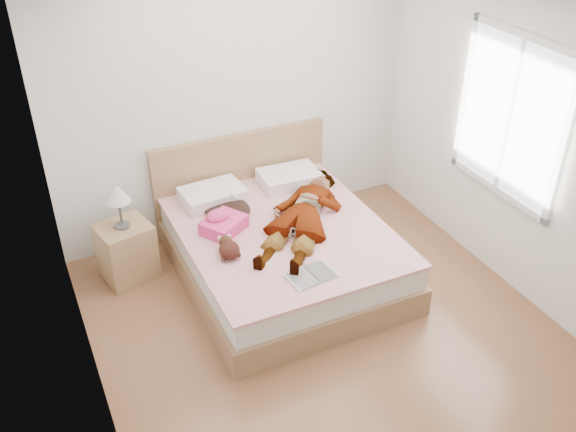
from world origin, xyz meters
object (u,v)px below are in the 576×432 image
Objects in this scene: phone at (235,196)px; coffee_mug at (287,232)px; nightstand at (126,247)px; magazine at (311,275)px; plush_toy at (229,248)px; bed at (279,245)px; woman at (303,210)px; towel at (222,223)px.

phone reaches higher than coffee_mug.
phone is 0.10× the size of nightstand.
plush_toy is at bearing 132.85° from magazine.
bed is at bearing 83.09° from coffee_mug.
woman reaches higher than plush_toy.
towel is at bearing 113.75° from magazine.
plush_toy is at bearing -123.32° from woman.
coffee_mug is (0.46, -0.34, -0.02)m from towel.
nightstand is at bearing 150.13° from coffee_mug.
bed reaches higher than towel.
plush_toy is 0.28× the size of nightstand.
towel is (-0.21, -0.23, -0.10)m from phone.
magazine is 0.59m from coffee_mug.
coffee_mug is at bearing -36.27° from towel.
towel reaches higher than plush_toy.
woman is 6.06× the size of plush_toy.
woman is 0.41m from bed.
nightstand reaches higher than phone.
towel is 1.12× the size of magazine.
magazine is (-0.30, -0.75, -0.11)m from woman.
magazine is 0.43× the size of nightstand.
woman is at bearing 68.13° from magazine.
plush_toy is at bearing -47.55° from nightstand.
towel is at bearing 143.73° from coffee_mug.
towel is at bearing -152.14° from woman.
magazine is (-0.08, -0.80, 0.24)m from bed.
magazine is 0.73m from plush_toy.
magazine is (0.41, -0.92, -0.07)m from towel.
woman is at bearing -13.52° from towel.
bed is 0.71m from plush_toy.
magazine is at bearing -47.39° from nightstand.
towel is (-0.71, 0.17, -0.04)m from woman.
towel is (-0.49, 0.12, 0.31)m from bed.
phone is 0.69m from plush_toy.
woman reaches higher than magazine.
woman is at bearing 34.90° from coffee_mug.
woman is 0.73m from towel.
towel reaches higher than coffee_mug.
coffee_mug is at bearing 84.31° from magazine.
coffee_mug is 0.15× the size of nightstand.
towel is 3.26× the size of coffee_mug.
magazine is 1.53× the size of plush_toy.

